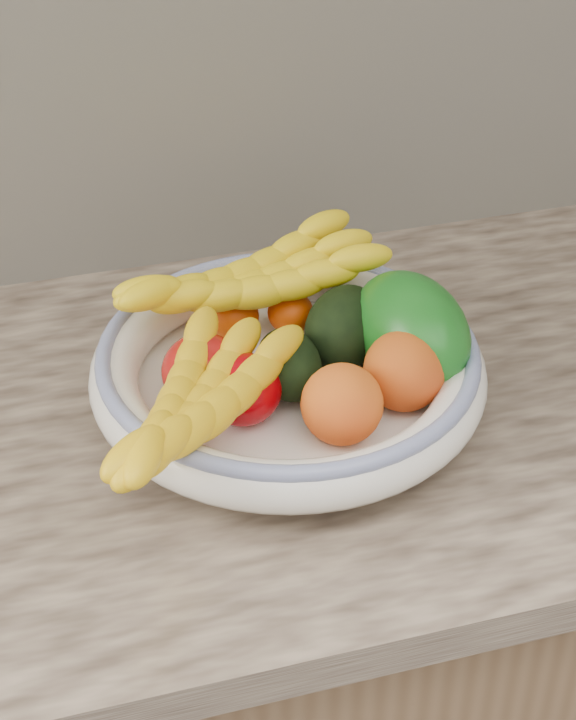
# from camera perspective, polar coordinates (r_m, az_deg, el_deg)

# --- Properties ---
(kitchen_counter) EXTENTS (2.44, 0.66, 1.40)m
(kitchen_counter) POSITION_cam_1_polar(r_m,az_deg,el_deg) (1.44, -0.29, -15.68)
(kitchen_counter) COLOR brown
(kitchen_counter) RESTS_ON ground
(fruit_bowl) EXTENTS (0.39, 0.39, 0.08)m
(fruit_bowl) POSITION_cam_1_polar(r_m,az_deg,el_deg) (1.08, 0.00, -0.49)
(fruit_bowl) COLOR white
(fruit_bowl) RESTS_ON kitchen_counter
(clementine_back_left) EXTENTS (0.07, 0.07, 0.05)m
(clementine_back_left) POSITION_cam_1_polar(r_m,az_deg,el_deg) (1.16, -2.86, 2.33)
(clementine_back_left) COLOR #E64E04
(clementine_back_left) RESTS_ON fruit_bowl
(clementine_back_right) EXTENTS (0.06, 0.06, 0.04)m
(clementine_back_right) POSITION_cam_1_polar(r_m,az_deg,el_deg) (1.16, 0.13, 2.47)
(clementine_back_right) COLOR #E94B04
(clementine_back_right) RESTS_ON fruit_bowl
(tomato_left) EXTENTS (0.10, 0.10, 0.07)m
(tomato_left) POSITION_cam_1_polar(r_m,az_deg,el_deg) (1.06, -4.41, -0.59)
(tomato_left) COLOR #AA110E
(tomato_left) RESTS_ON fruit_bowl
(tomato_near_left) EXTENTS (0.08, 0.08, 0.07)m
(tomato_near_left) POSITION_cam_1_polar(r_m,az_deg,el_deg) (1.04, -2.38, -1.52)
(tomato_near_left) COLOR #9E0006
(tomato_near_left) RESTS_ON fruit_bowl
(avocado_center) EXTENTS (0.07, 0.09, 0.06)m
(avocado_center) POSITION_cam_1_polar(r_m,az_deg,el_deg) (1.06, 0.04, -0.23)
(avocado_center) COLOR black
(avocado_center) RESTS_ON fruit_bowl
(avocado_right) EXTENTS (0.13, 0.14, 0.08)m
(avocado_right) POSITION_cam_1_polar(r_m,az_deg,el_deg) (1.12, 2.91, 1.68)
(avocado_right) COLOR black
(avocado_right) RESTS_ON fruit_bowl
(green_mango) EXTENTS (0.15, 0.17, 0.13)m
(green_mango) POSITION_cam_1_polar(r_m,az_deg,el_deg) (1.10, 6.36, 1.51)
(green_mango) COLOR #105612
(green_mango) RESTS_ON fruit_bowl
(peach_front) EXTENTS (0.09, 0.09, 0.08)m
(peach_front) POSITION_cam_1_polar(r_m,az_deg,el_deg) (1.01, 2.81, -2.30)
(peach_front) COLOR orange
(peach_front) RESTS_ON fruit_bowl
(peach_right) EXTENTS (0.09, 0.09, 0.08)m
(peach_right) POSITION_cam_1_polar(r_m,az_deg,el_deg) (1.06, 6.04, -0.55)
(peach_right) COLOR orange
(peach_right) RESTS_ON fruit_bowl
(banana_bunch_back) EXTENTS (0.32, 0.17, 0.09)m
(banana_bunch_back) POSITION_cam_1_polar(r_m,az_deg,el_deg) (1.14, -2.03, 3.77)
(banana_bunch_back) COLOR yellow
(banana_bunch_back) RESTS_ON fruit_bowl
(banana_bunch_front) EXTENTS (0.27, 0.31, 0.08)m
(banana_bunch_front) POSITION_cam_1_polar(r_m,az_deg,el_deg) (0.98, -4.86, -2.74)
(banana_bunch_front) COLOR yellow
(banana_bunch_front) RESTS_ON fruit_bowl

